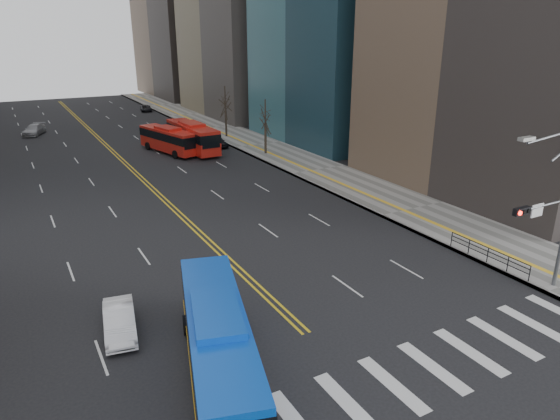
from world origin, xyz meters
name	(u,v)px	position (x,y,z in m)	size (l,w,h in m)	color
ground	(370,394)	(0.00, 0.00, 0.00)	(220.00, 220.00, 0.00)	black
sidewalk_right	(258,145)	(17.50, 45.00, 0.07)	(7.00, 130.00, 0.15)	slate
crosswalk	(370,393)	(0.00, 0.00, 0.01)	(26.70, 4.00, 0.01)	silver
centerline	(106,145)	(0.00, 55.00, 0.01)	(0.55, 100.00, 0.01)	gold
signal_mast	(553,214)	(13.77, 2.00, 4.86)	(5.37, 0.37, 9.39)	slate
pedestrian_railing	(488,253)	(14.30, 6.00, 0.82)	(0.06, 6.06, 1.02)	black
street_trees	(62,143)	(-7.18, 34.55, 4.87)	(35.20, 47.20, 7.60)	black
blue_bus	(218,343)	(-5.07, 4.00, 1.78)	(5.56, 11.84, 3.39)	#0C44B5
red_bus_near	(169,138)	(6.01, 46.59, 1.79)	(4.69, 10.29, 3.21)	red
red_bus_far	(192,135)	(8.92, 46.10, 2.00)	(3.20, 11.42, 3.59)	red
car_white	(120,321)	(-8.06, 9.56, 0.69)	(1.46, 4.20, 1.38)	white
car_dark_mid	(218,142)	(12.50, 46.75, 0.66)	(1.57, 3.90, 1.33)	black
car_silver	(34,130)	(-7.65, 67.15, 0.74)	(2.08, 5.11, 1.48)	#95959A
car_dark_far	(146,108)	(12.50, 81.80, 0.57)	(1.89, 4.10, 1.14)	black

